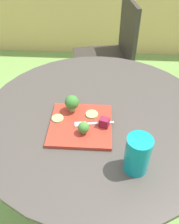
% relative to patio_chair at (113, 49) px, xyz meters
% --- Properties ---
extents(ground_plane, '(12.00, 12.00, 0.00)m').
position_rel_patio_chair_xyz_m(ground_plane, '(-0.09, -1.06, -0.53)').
color(ground_plane, '#70994C').
extents(patio_table, '(0.99, 0.99, 0.76)m').
position_rel_patio_chair_xyz_m(patio_table, '(-0.09, -1.06, -0.01)').
color(patio_table, '#423D38').
rests_on(patio_table, ground_plane).
extents(patio_chair, '(0.51, 0.51, 0.90)m').
position_rel_patio_chair_xyz_m(patio_chair, '(0.00, 0.00, 0.00)').
color(patio_chair, '#332D28').
rests_on(patio_chair, ground_plane).
extents(salad_plate, '(0.24, 0.24, 0.01)m').
position_rel_patio_chair_xyz_m(salad_plate, '(-0.16, -1.14, 0.24)').
color(salad_plate, '#AD3323').
rests_on(salad_plate, patio_table).
extents(drinking_glass, '(0.08, 0.08, 0.14)m').
position_rel_patio_chair_xyz_m(drinking_glass, '(0.04, -1.33, 0.29)').
color(drinking_glass, '#0F8C93').
rests_on(drinking_glass, patio_table).
extents(fork, '(0.15, 0.04, 0.00)m').
position_rel_patio_chair_xyz_m(fork, '(-0.12, -1.14, 0.25)').
color(fork, silver).
rests_on(fork, salad_plate).
extents(broccoli_floret_0, '(0.06, 0.06, 0.07)m').
position_rel_patio_chair_xyz_m(broccoli_floret_0, '(-0.20, -1.06, 0.29)').
color(broccoli_floret_0, '#99B770').
rests_on(broccoli_floret_0, salad_plate).
extents(broccoli_floret_1, '(0.04, 0.04, 0.05)m').
position_rel_patio_chair_xyz_m(broccoli_floret_1, '(-0.14, -1.19, 0.27)').
color(broccoli_floret_1, '#99B770').
rests_on(broccoli_floret_1, salad_plate).
extents(cucumber_slice_0, '(0.05, 0.05, 0.01)m').
position_rel_patio_chair_xyz_m(cucumber_slice_0, '(-0.25, -1.12, 0.25)').
color(cucumber_slice_0, '#8EB766').
rests_on(cucumber_slice_0, salad_plate).
extents(cucumber_slice_1, '(0.05, 0.05, 0.01)m').
position_rel_patio_chair_xyz_m(cucumber_slice_1, '(-0.12, -1.09, 0.25)').
color(cucumber_slice_1, '#8EB766').
rests_on(cucumber_slice_1, salad_plate).
extents(beet_chunk_0, '(0.04, 0.04, 0.04)m').
position_rel_patio_chair_xyz_m(beet_chunk_0, '(-0.07, -1.15, 0.26)').
color(beet_chunk_0, maroon).
rests_on(beet_chunk_0, salad_plate).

